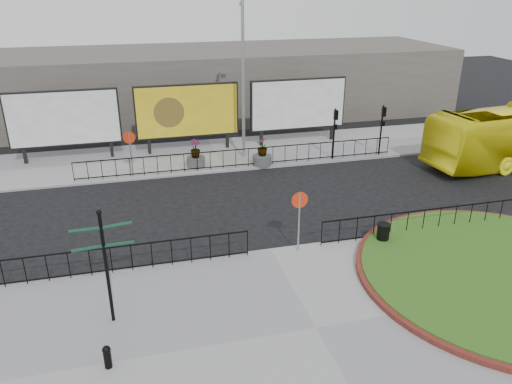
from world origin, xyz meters
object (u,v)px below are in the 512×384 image
object	(u,v)px
bollard	(107,356)
planter_c	(262,156)
billboard_mid	(187,111)
lamp_post	(243,77)
planter_a	(196,157)
litter_bin	(383,234)
fingerpost_sign	(105,256)

from	to	relation	value
bollard	planter_c	size ratio (longest dim) A/B	0.45
billboard_mid	bollard	xyz separation A→B (m)	(-4.58, -18.13, -2.09)
lamp_post	planter_a	distance (m)	5.20
billboard_mid	planter_c	xyz separation A→B (m)	(3.70, -3.57, -1.94)
litter_bin	planter_c	bearing A→B (deg)	102.47
litter_bin	planter_a	distance (m)	12.36
fingerpost_sign	litter_bin	size ratio (longest dim) A/B	4.34
fingerpost_sign	lamp_post	bearing A→B (deg)	61.21
lamp_post	litter_bin	world-z (taller)	lamp_post
lamp_post	fingerpost_sign	xyz separation A→B (m)	(-7.47, -14.08, -2.42)
planter_c	billboard_mid	bearing A→B (deg)	136.01
fingerpost_sign	planter_a	bearing A→B (deg)	70.46
lamp_post	bollard	bearing A→B (deg)	-115.13
fingerpost_sign	planter_a	xyz separation A→B (m)	(4.46, 13.18, -1.73)
lamp_post	fingerpost_sign	bearing A→B (deg)	-117.94
bollard	planter_c	xyz separation A→B (m)	(8.28, 14.56, 0.16)
bollard	litter_bin	size ratio (longest dim) A/B	0.81
billboard_mid	lamp_post	distance (m)	4.23
fingerpost_sign	litter_bin	world-z (taller)	fingerpost_sign
fingerpost_sign	litter_bin	xyz separation A→B (m)	(10.40, 2.34, -1.84)
planter_a	fingerpost_sign	bearing A→B (deg)	-108.69
billboard_mid	bollard	distance (m)	18.82
billboard_mid	planter_c	bearing A→B (deg)	-43.99
billboard_mid	lamp_post	size ratio (longest dim) A/B	0.67
billboard_mid	fingerpost_sign	world-z (taller)	billboard_mid
bollard	litter_bin	xyz separation A→B (m)	(10.52, 4.43, 0.05)
litter_bin	planter_a	world-z (taller)	planter_a
planter_c	fingerpost_sign	bearing A→B (deg)	-123.18
planter_c	lamp_post	bearing A→B (deg)	113.41
lamp_post	planter_a	world-z (taller)	lamp_post
lamp_post	planter_c	bearing A→B (deg)	-66.59
lamp_post	bollard	xyz separation A→B (m)	(-7.58, -16.16, -4.32)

